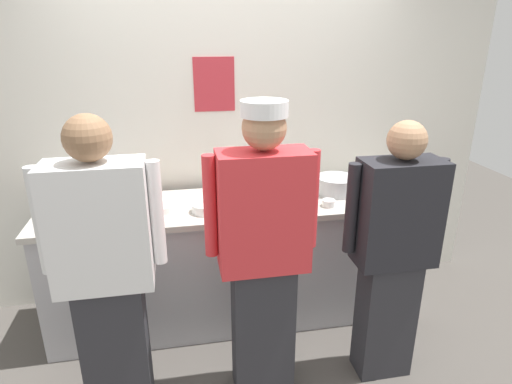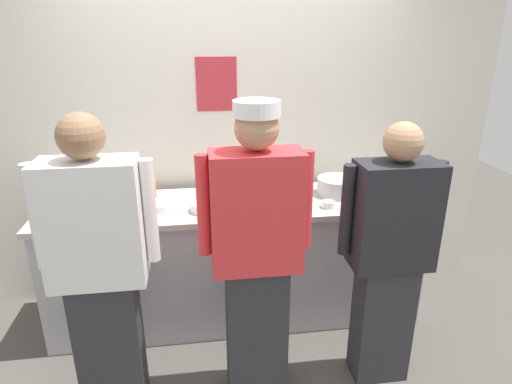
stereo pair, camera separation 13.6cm
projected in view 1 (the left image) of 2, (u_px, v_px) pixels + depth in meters
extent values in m
plane|color=#514C47|center=(246.00, 343.00, 3.02)|extent=(9.00, 9.00, 0.00)
cube|color=silver|center=(227.00, 114.00, 3.27)|extent=(4.21, 0.10, 2.92)
cube|color=#B72D38|center=(214.00, 84.00, 3.13)|extent=(0.30, 0.01, 0.39)
cube|color=#B2B2B7|center=(238.00, 263.00, 3.19)|extent=(2.63, 0.62, 0.88)
cube|color=#B7B2A8|center=(237.00, 205.00, 3.03)|extent=(2.68, 0.67, 0.04)
cube|color=#2D2D33|center=(116.00, 349.00, 2.36)|extent=(0.34, 0.20, 0.82)
cube|color=white|center=(100.00, 227.00, 2.11)|extent=(0.48, 0.24, 0.65)
cylinder|color=white|center=(41.00, 222.00, 2.09)|extent=(0.07, 0.07, 0.55)
cylinder|color=white|center=(157.00, 213.00, 2.18)|extent=(0.07, 0.07, 0.55)
sphere|color=#8C6647|center=(87.00, 138.00, 1.95)|extent=(0.22, 0.22, 0.22)
cube|color=#2D2D33|center=(263.00, 328.00, 2.53)|extent=(0.34, 0.20, 0.83)
cube|color=red|center=(264.00, 212.00, 2.27)|extent=(0.48, 0.24, 0.66)
cylinder|color=red|center=(210.00, 207.00, 2.25)|extent=(0.07, 0.07, 0.56)
cylinder|color=red|center=(312.00, 200.00, 2.34)|extent=(0.07, 0.07, 0.56)
sphere|color=tan|center=(264.00, 128.00, 2.11)|extent=(0.22, 0.22, 0.22)
cylinder|color=white|center=(264.00, 108.00, 2.08)|extent=(0.24, 0.24, 0.08)
cube|color=#2D2D33|center=(385.00, 317.00, 2.66)|extent=(0.32, 0.20, 0.78)
cube|color=#232328|center=(398.00, 213.00, 2.42)|extent=(0.45, 0.24, 0.62)
cylinder|color=#232328|center=(352.00, 209.00, 2.40)|extent=(0.07, 0.07, 0.52)
cylinder|color=#232328|center=(437.00, 202.00, 2.49)|extent=(0.07, 0.07, 0.52)
sphere|color=tan|center=(407.00, 140.00, 2.28)|extent=(0.21, 0.21, 0.21)
cylinder|color=white|center=(161.00, 210.00, 2.88)|extent=(0.20, 0.20, 0.01)
cylinder|color=white|center=(161.00, 208.00, 2.88)|extent=(0.20, 0.20, 0.01)
cylinder|color=white|center=(160.00, 206.00, 2.88)|extent=(0.20, 0.20, 0.01)
cylinder|color=white|center=(160.00, 205.00, 2.87)|extent=(0.20, 0.20, 0.01)
cylinder|color=white|center=(207.00, 211.00, 2.87)|extent=(0.20, 0.20, 0.01)
cylinder|color=white|center=(207.00, 209.00, 2.86)|extent=(0.20, 0.20, 0.01)
cylinder|color=white|center=(207.00, 207.00, 2.86)|extent=(0.20, 0.20, 0.01)
cylinder|color=white|center=(207.00, 206.00, 2.86)|extent=(0.20, 0.20, 0.01)
cylinder|color=white|center=(207.00, 204.00, 2.85)|extent=(0.20, 0.20, 0.01)
cylinder|color=#B7BABF|center=(336.00, 185.00, 3.18)|extent=(0.30, 0.30, 0.12)
cube|color=#B7BABF|center=(103.00, 210.00, 2.87)|extent=(0.53, 0.40, 0.02)
cylinder|color=orange|center=(151.00, 190.00, 3.04)|extent=(0.06, 0.06, 0.15)
cone|color=orange|center=(150.00, 178.00, 3.01)|extent=(0.05, 0.05, 0.04)
cylinder|color=#56A333|center=(291.00, 197.00, 2.88)|extent=(0.06, 0.06, 0.17)
cone|color=#56A333|center=(292.00, 183.00, 2.85)|extent=(0.05, 0.05, 0.04)
cylinder|color=white|center=(279.00, 197.00, 3.07)|extent=(0.10, 0.10, 0.04)
cylinder|color=#5B932D|center=(279.00, 195.00, 3.06)|extent=(0.09, 0.09, 0.01)
cylinder|color=white|center=(329.00, 203.00, 2.95)|extent=(0.09, 0.09, 0.05)
cylinder|color=#5B932D|center=(329.00, 201.00, 2.95)|extent=(0.07, 0.07, 0.01)
cylinder|color=white|center=(303.00, 184.00, 3.24)|extent=(0.09, 0.09, 0.09)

